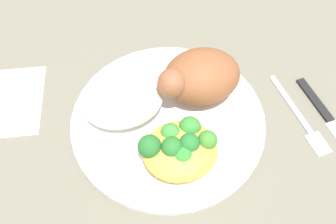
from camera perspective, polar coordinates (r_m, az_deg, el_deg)
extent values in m
plane|color=#6F6A58|center=(0.49, 0.00, -1.92)|extent=(2.00, 2.00, 0.00)
cylinder|color=white|center=(0.49, 0.00, -1.47)|extent=(0.26, 0.26, 0.01)
torus|color=white|center=(0.48, 0.00, -1.01)|extent=(0.26, 0.26, 0.01)
ellipsoid|color=brown|center=(0.48, 5.47, 5.81)|extent=(0.10, 0.08, 0.07)
sphere|color=#935536|center=(0.45, 0.67, 4.69)|extent=(0.04, 0.04, 0.04)
ellipsoid|color=silver|center=(0.47, -7.40, 1.88)|extent=(0.11, 0.09, 0.03)
ellipsoid|color=gold|center=(0.43, 1.62, -6.34)|extent=(0.09, 0.08, 0.03)
sphere|color=#408F39|center=(0.44, 0.41, -3.49)|extent=(0.03, 0.03, 0.03)
sphere|color=#41872E|center=(0.43, 6.43, -4.50)|extent=(0.02, 0.02, 0.02)
sphere|color=#296D2C|center=(0.42, -3.00, -5.58)|extent=(0.03, 0.03, 0.03)
sphere|color=#358B32|center=(0.42, 1.99, -7.14)|extent=(0.03, 0.03, 0.03)
sphere|color=#26742F|center=(0.42, 3.49, -5.05)|extent=(0.03, 0.03, 0.03)
sphere|color=#488440|center=(0.42, 0.65, -6.57)|extent=(0.02, 0.02, 0.02)
sphere|color=#388633|center=(0.44, 3.56, -2.49)|extent=(0.03, 0.03, 0.03)
sphere|color=#2A732C|center=(0.42, 0.63, -5.72)|extent=(0.03, 0.03, 0.03)
cube|color=silver|center=(0.54, 19.23, 1.33)|extent=(0.02, 0.11, 0.01)
cube|color=silver|center=(0.52, 23.11, -4.71)|extent=(0.03, 0.04, 0.00)
cube|color=black|center=(0.55, 22.67, 2.00)|extent=(0.02, 0.08, 0.01)
cube|color=white|center=(0.56, -24.35, 1.65)|extent=(0.11, 0.13, 0.00)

